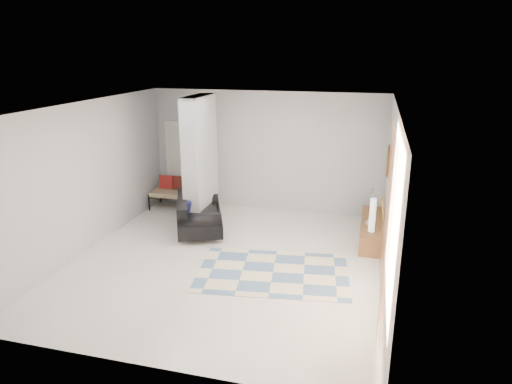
# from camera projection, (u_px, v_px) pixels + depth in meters

# --- Properties ---
(floor) EXTENTS (6.00, 6.00, 0.00)m
(floor) POSITION_uv_depth(u_px,v_px,m) (228.00, 261.00, 8.32)
(floor) COLOR silver
(floor) RESTS_ON ground
(ceiling) EXTENTS (6.00, 6.00, 0.00)m
(ceiling) POSITION_uv_depth(u_px,v_px,m) (224.00, 106.00, 7.48)
(ceiling) COLOR white
(ceiling) RESTS_ON wall_back
(wall_back) EXTENTS (6.00, 0.00, 6.00)m
(wall_back) POSITION_uv_depth(u_px,v_px,m) (266.00, 152.00, 10.67)
(wall_back) COLOR #B9BBBD
(wall_back) RESTS_ON ground
(wall_front) EXTENTS (6.00, 0.00, 6.00)m
(wall_front) POSITION_uv_depth(u_px,v_px,m) (143.00, 263.00, 5.13)
(wall_front) COLOR #B9BBBD
(wall_front) RESTS_ON ground
(wall_left) EXTENTS (0.00, 6.00, 6.00)m
(wall_left) POSITION_uv_depth(u_px,v_px,m) (87.00, 177.00, 8.56)
(wall_left) COLOR #B9BBBD
(wall_left) RESTS_ON ground
(wall_right) EXTENTS (0.00, 6.00, 6.00)m
(wall_right) POSITION_uv_depth(u_px,v_px,m) (391.00, 201.00, 7.24)
(wall_right) COLOR #B9BBBD
(wall_right) RESTS_ON ground
(partition_column) EXTENTS (0.35, 1.20, 2.80)m
(partition_column) POSITION_uv_depth(u_px,v_px,m) (200.00, 163.00, 9.64)
(partition_column) COLOR #9DA2A4
(partition_column) RESTS_ON floor
(hallway_door) EXTENTS (0.85, 0.06, 2.04)m
(hallway_door) POSITION_uv_depth(u_px,v_px,m) (183.00, 162.00, 11.25)
(hallway_door) COLOR white
(hallway_door) RESTS_ON floor
(curtain) EXTENTS (0.00, 2.55, 2.55)m
(curtain) POSITION_uv_depth(u_px,v_px,m) (387.00, 223.00, 6.18)
(curtain) COLOR orange
(curtain) RESTS_ON wall_right
(wall_art) EXTENTS (0.04, 0.45, 0.55)m
(wall_art) POSITION_uv_depth(u_px,v_px,m) (388.00, 161.00, 8.74)
(wall_art) COLOR #32190D
(wall_art) RESTS_ON wall_right
(media_console) EXTENTS (0.45, 1.82, 0.80)m
(media_console) POSITION_uv_depth(u_px,v_px,m) (372.00, 230.00, 9.22)
(media_console) COLOR brown
(media_console) RESTS_ON floor
(loveseat) EXTENTS (1.39, 1.73, 0.76)m
(loveseat) POSITION_uv_depth(u_px,v_px,m) (197.00, 216.00, 9.55)
(loveseat) COLOR silver
(loveseat) RESTS_ON floor
(daybed) EXTENTS (1.57, 0.69, 0.77)m
(daybed) POSITION_uv_depth(u_px,v_px,m) (183.00, 192.00, 10.95)
(daybed) COLOR black
(daybed) RESTS_ON floor
(area_rug) EXTENTS (2.78, 2.04, 0.01)m
(area_rug) POSITION_uv_depth(u_px,v_px,m) (273.00, 272.00, 7.89)
(area_rug) COLOR beige
(area_rug) RESTS_ON floor
(cylinder_lamp) EXTENTS (0.12, 0.12, 0.65)m
(cylinder_lamp) POSITION_uv_depth(u_px,v_px,m) (372.00, 215.00, 8.55)
(cylinder_lamp) COLOR silver
(cylinder_lamp) RESTS_ON media_console
(bronze_figurine) EXTENTS (0.12, 0.12, 0.22)m
(bronze_figurine) POSITION_uv_depth(u_px,v_px,m) (371.00, 204.00, 9.80)
(bronze_figurine) COLOR black
(bronze_figurine) RESTS_ON media_console
(vase) EXTENTS (0.19, 0.19, 0.19)m
(vase) POSITION_uv_depth(u_px,v_px,m) (370.00, 222.00, 8.84)
(vase) COLOR #B8C3C0
(vase) RESTS_ON media_console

